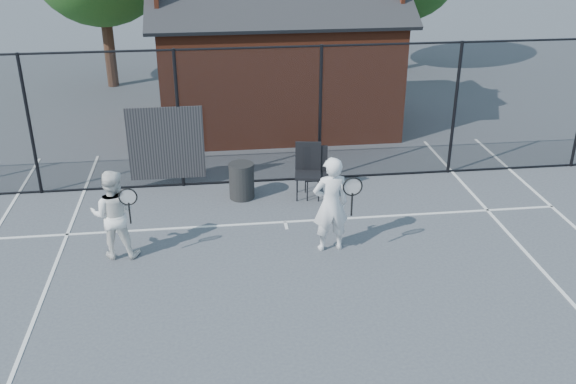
{
  "coord_description": "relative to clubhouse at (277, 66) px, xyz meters",
  "views": [
    {
      "loc": [
        -1.32,
        -7.97,
        5.76
      ],
      "look_at": [
        -0.07,
        2.02,
        1.1
      ],
      "focal_mm": 40.0,
      "sensor_mm": 36.0,
      "label": 1
    }
  ],
  "objects": [
    {
      "name": "clubhouse",
      "position": [
        0.0,
        0.0,
        0.0
      ],
      "size": [
        6.5,
        4.36,
        4.19
      ],
      "color": "maroon",
      "rests_on": "ground"
    },
    {
      "name": "player_front",
      "position": [
        0.17,
        -7.11,
        -0.72
      ],
      "size": [
        0.81,
        0.61,
        1.76
      ],
      "color": "white",
      "rests_on": "ground"
    },
    {
      "name": "ground",
      "position": [
        -0.5,
        -9.0,
        -1.61
      ],
      "size": [
        80.0,
        80.0,
        0.0
      ],
      "primitive_type": "plane",
      "color": "#41444B",
      "rests_on": "ground"
    },
    {
      "name": "court_lines",
      "position": [
        -0.5,
        -10.32,
        -1.6
      ],
      "size": [
        11.02,
        18.0,
        0.01
      ],
      "color": "silver",
      "rests_on": "ground"
    },
    {
      "name": "waste_bin",
      "position": [
        -1.26,
        -4.77,
        -1.23
      ],
      "size": [
        0.55,
        0.55,
        0.76
      ],
      "primitive_type": "cylinder",
      "rotation": [
        0.0,
        0.0,
        0.06
      ],
      "color": "#262626",
      "rests_on": "ground"
    },
    {
      "name": "chair_right",
      "position": [
        0.11,
        -4.9,
        -1.05
      ],
      "size": [
        0.61,
        0.63,
        1.12
      ],
      "primitive_type": "cube",
      "rotation": [
        0.0,
        0.0,
        -0.15
      ],
      "color": "black",
      "rests_on": "ground"
    },
    {
      "name": "chair_left",
      "position": [
        0.29,
        -4.9,
        -1.09
      ],
      "size": [
        0.52,
        0.54,
        1.03
      ],
      "primitive_type": "cube",
      "rotation": [
        0.0,
        0.0,
        -0.05
      ],
      "color": "black",
      "rests_on": "ground"
    },
    {
      "name": "player_back",
      "position": [
        -3.57,
        -6.87,
        -0.8
      ],
      "size": [
        0.89,
        0.67,
        1.61
      ],
      "color": "white",
      "rests_on": "ground"
    },
    {
      "name": "fence",
      "position": [
        -0.8,
        -4.0,
        -0.16
      ],
      "size": [
        22.04,
        3.0,
        3.0
      ],
      "color": "black",
      "rests_on": "ground"
    }
  ]
}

